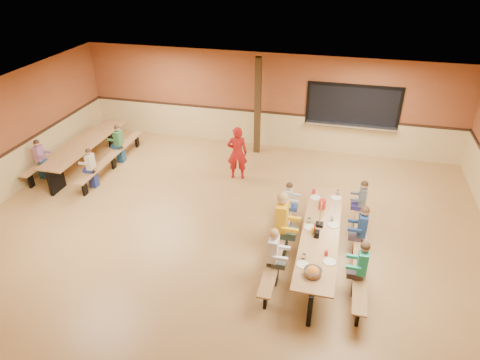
# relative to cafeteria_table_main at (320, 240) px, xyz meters

# --- Properties ---
(ground) EXTENTS (12.00, 12.00, 0.00)m
(ground) POSITION_rel_cafeteria_table_main_xyz_m (-2.17, 0.48, -0.53)
(ground) COLOR #A0723D
(ground) RESTS_ON ground
(room_envelope) EXTENTS (12.04, 10.04, 3.02)m
(room_envelope) POSITION_rel_cafeteria_table_main_xyz_m (-2.17, 0.48, 0.16)
(room_envelope) COLOR brown
(room_envelope) RESTS_ON ground
(kitchen_pass_through) EXTENTS (2.78, 0.28, 1.38)m
(kitchen_pass_through) POSITION_rel_cafeteria_table_main_xyz_m (0.43, 5.44, 0.96)
(kitchen_pass_through) COLOR black
(kitchen_pass_through) RESTS_ON ground
(structural_post) EXTENTS (0.18, 0.18, 3.00)m
(structural_post) POSITION_rel_cafeteria_table_main_xyz_m (-2.37, 4.88, 0.97)
(structural_post) COLOR #312110
(structural_post) RESTS_ON ground
(cafeteria_table_main) EXTENTS (1.91, 3.70, 0.74)m
(cafeteria_table_main) POSITION_rel_cafeteria_table_main_xyz_m (0.00, 0.00, 0.00)
(cafeteria_table_main) COLOR #9F6F3F
(cafeteria_table_main) RESTS_ON ground
(cafeteria_table_second) EXTENTS (1.91, 3.70, 0.74)m
(cafeteria_table_second) POSITION_rel_cafeteria_table_main_xyz_m (-7.07, 2.73, 0.00)
(cafeteria_table_second) COLOR #9F6F3F
(cafeteria_table_second) RESTS_ON ground
(seated_child_white_left) EXTENTS (0.39, 0.32, 1.26)m
(seated_child_white_left) POSITION_rel_cafeteria_table_main_xyz_m (-0.83, -0.88, 0.10)
(seated_child_white_left) COLOR white
(seated_child_white_left) RESTS_ON ground
(seated_adult_yellow) EXTENTS (0.50, 0.41, 1.48)m
(seated_adult_yellow) POSITION_rel_cafeteria_table_main_xyz_m (-0.83, 0.09, 0.21)
(seated_adult_yellow) COLOR gold
(seated_adult_yellow) RESTS_ON ground
(seated_child_grey_left) EXTENTS (0.33, 0.27, 1.13)m
(seated_child_grey_left) POSITION_rel_cafeteria_table_main_xyz_m (-0.83, 1.14, 0.04)
(seated_child_grey_left) COLOR #BEBEBE
(seated_child_grey_left) RESTS_ON ground
(seated_child_teal_right) EXTENTS (0.38, 0.31, 1.22)m
(seated_child_teal_right) POSITION_rel_cafeteria_table_main_xyz_m (0.82, -0.82, 0.09)
(seated_child_teal_right) COLOR #25AE88
(seated_child_teal_right) RESTS_ON ground
(seated_child_navy_right) EXTENTS (0.38, 0.31, 1.23)m
(seated_child_navy_right) POSITION_rel_cafeteria_table_main_xyz_m (0.82, 0.36, 0.09)
(seated_child_navy_right) COLOR navy
(seated_child_navy_right) RESTS_ON ground
(seated_child_char_right) EXTENTS (0.35, 0.29, 1.17)m
(seated_child_char_right) POSITION_rel_cafeteria_table_main_xyz_m (0.82, 1.55, 0.06)
(seated_child_char_right) COLOR #4F555A
(seated_child_char_right) RESTS_ON ground
(seated_child_purple_sec) EXTENTS (0.34, 0.28, 1.15)m
(seated_child_purple_sec) POSITION_rel_cafeteria_table_main_xyz_m (-7.89, 1.73, 0.05)
(seated_child_purple_sec) COLOR #9E6293
(seated_child_purple_sec) RESTS_ON ground
(seated_child_green_sec) EXTENTS (0.35, 0.29, 1.18)m
(seated_child_green_sec) POSITION_rel_cafeteria_table_main_xyz_m (-6.24, 3.19, 0.06)
(seated_child_green_sec) COLOR #33713E
(seated_child_green_sec) RESTS_ON ground
(seated_child_tan_sec) EXTENTS (0.33, 0.27, 1.13)m
(seated_child_tan_sec) POSITION_rel_cafeteria_table_main_xyz_m (-6.24, 1.63, 0.04)
(seated_child_tan_sec) COLOR beige
(seated_child_tan_sec) RESTS_ON ground
(standing_woman) EXTENTS (0.63, 0.48, 1.55)m
(standing_woman) POSITION_rel_cafeteria_table_main_xyz_m (-2.56, 3.08, 0.25)
(standing_woman) COLOR #A41412
(standing_woman) RESTS_ON ground
(punch_pitcher) EXTENTS (0.16, 0.16, 0.22)m
(punch_pitcher) POSITION_rel_cafeteria_table_main_xyz_m (-0.05, 0.88, 0.32)
(punch_pitcher) COLOR red
(punch_pitcher) RESTS_ON cafeteria_table_main
(chip_bowl) EXTENTS (0.32, 0.32, 0.15)m
(chip_bowl) POSITION_rel_cafeteria_table_main_xyz_m (-0.03, -1.33, 0.29)
(chip_bowl) COLOR orange
(chip_bowl) RESTS_ON cafeteria_table_main
(napkin_dispenser) EXTENTS (0.10, 0.14, 0.13)m
(napkin_dispenser) POSITION_rel_cafeteria_table_main_xyz_m (-0.07, -0.18, 0.28)
(napkin_dispenser) COLOR black
(napkin_dispenser) RESTS_ON cafeteria_table_main
(condiment_mustard) EXTENTS (0.06, 0.06, 0.17)m
(condiment_mustard) POSITION_rel_cafeteria_table_main_xyz_m (-0.16, -0.11, 0.30)
(condiment_mustard) COLOR yellow
(condiment_mustard) RESTS_ON cafeteria_table_main
(condiment_ketchup) EXTENTS (0.06, 0.06, 0.17)m
(condiment_ketchup) POSITION_rel_cafeteria_table_main_xyz_m (-0.13, -0.06, 0.30)
(condiment_ketchup) COLOR #B2140F
(condiment_ketchup) RESTS_ON cafeteria_table_main
(table_paddle) EXTENTS (0.16, 0.16, 0.56)m
(table_paddle) POSITION_rel_cafeteria_table_main_xyz_m (-0.05, 0.21, 0.35)
(table_paddle) COLOR black
(table_paddle) RESTS_ON cafeteria_table_main
(place_settings) EXTENTS (0.65, 3.30, 0.11)m
(place_settings) POSITION_rel_cafeteria_table_main_xyz_m (-0.00, 0.00, 0.27)
(place_settings) COLOR beige
(place_settings) RESTS_ON cafeteria_table_main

